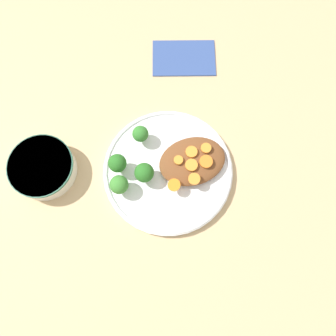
{
  "coord_description": "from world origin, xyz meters",
  "views": [
    {
      "loc": [
        -0.05,
        -0.18,
        0.67
      ],
      "look_at": [
        0.0,
        0.0,
        0.03
      ],
      "focal_mm": 35.0,
      "sensor_mm": 36.0,
      "label": 1
    }
  ],
  "objects": [
    {
      "name": "carrot_slice_1",
      "position": [
        0.02,
        0.01,
        0.05
      ],
      "size": [
        0.02,
        0.02,
        0.01
      ],
      "primitive_type": "cylinder",
      "color": "orange",
      "rests_on": "stew_mound"
    },
    {
      "name": "broccoli_floret_0",
      "position": [
        -0.05,
        0.0,
        0.05
      ],
      "size": [
        0.04,
        0.04,
        0.05
      ],
      "color": "#759E51",
      "rests_on": "plate"
    },
    {
      "name": "broccoli_floret_2",
      "position": [
        -0.03,
        0.08,
        0.05
      ],
      "size": [
        0.03,
        0.03,
        0.05
      ],
      "color": "#759E51",
      "rests_on": "plate"
    },
    {
      "name": "carrot_slice_3",
      "position": [
        0.04,
        -0.04,
        0.05
      ],
      "size": [
        0.02,
        0.02,
        0.01
      ],
      "primitive_type": "cylinder",
      "color": "orange",
      "rests_on": "stew_mound"
    },
    {
      "name": "carrot_slice_6",
      "position": [
        0.05,
        -0.01,
        0.05
      ],
      "size": [
        0.03,
        0.03,
        0.01
      ],
      "primitive_type": "cylinder",
      "color": "orange",
      "rests_on": "stew_mound"
    },
    {
      "name": "napkin",
      "position": [
        0.12,
        0.26,
        0.0
      ],
      "size": [
        0.17,
        0.13,
        0.01
      ],
      "rotation": [
        0.0,
        0.0,
        -0.29
      ],
      "color": "#334C8C",
      "rests_on": "ground_plane"
    },
    {
      "name": "ground_plane",
      "position": [
        0.0,
        0.0,
        0.0
      ],
      "size": [
        4.0,
        4.0,
        0.0
      ],
      "primitive_type": "plane",
      "color": "tan"
    },
    {
      "name": "carrot_slice_0",
      "position": [
        0.08,
        -0.01,
        0.05
      ],
      "size": [
        0.03,
        0.03,
        0.01
      ],
      "primitive_type": "cylinder",
      "color": "orange",
      "rests_on": "stew_mound"
    },
    {
      "name": "carrot_slice_4",
      "position": [
        0.0,
        -0.04,
        0.05
      ],
      "size": [
        0.03,
        0.03,
        0.0
      ],
      "primitive_type": "cylinder",
      "color": "orange",
      "rests_on": "stew_mound"
    },
    {
      "name": "dip_bowl",
      "position": [
        -0.25,
        0.08,
        0.02
      ],
      "size": [
        0.13,
        0.13,
        0.04
      ],
      "color": "white",
      "rests_on": "ground_plane"
    },
    {
      "name": "broccoli_floret_1",
      "position": [
        -0.09,
        0.03,
        0.05
      ],
      "size": [
        0.04,
        0.04,
        0.05
      ],
      "color": "#759E51",
      "rests_on": "plate"
    },
    {
      "name": "carrot_slice_5",
      "position": [
        0.05,
        0.01,
        0.05
      ],
      "size": [
        0.02,
        0.02,
        0.01
      ],
      "primitive_type": "cylinder",
      "color": "orange",
      "rests_on": "stew_mound"
    },
    {
      "name": "plate",
      "position": [
        0.0,
        0.0,
        0.01
      ],
      "size": [
        0.27,
        0.27,
        0.02
      ],
      "color": "white",
      "rests_on": "ground_plane"
    },
    {
      "name": "carrot_slice_2",
      "position": [
        0.08,
        0.01,
        0.05
      ],
      "size": [
        0.02,
        0.02,
        0.01
      ],
      "primitive_type": "cylinder",
      "color": "orange",
      "rests_on": "stew_mound"
    },
    {
      "name": "broccoli_floret_3",
      "position": [
        -0.1,
        -0.01,
        0.05
      ],
      "size": [
        0.04,
        0.04,
        0.05
      ],
      "color": "#7FA85B",
      "rests_on": "plate"
    },
    {
      "name": "stew_mound",
      "position": [
        0.05,
        -0.0,
        0.03
      ],
      "size": [
        0.14,
        0.1,
        0.03
      ],
      "primitive_type": "ellipsoid",
      "color": "brown",
      "rests_on": "plate"
    }
  ]
}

